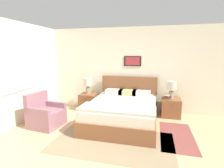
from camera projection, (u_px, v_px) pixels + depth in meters
ground_plane at (88, 164)px, 2.91m from camera, size 16.00×16.00×0.00m
wall_back at (122, 69)px, 5.55m from camera, size 7.07×0.09×2.60m
wall_left at (24, 73)px, 4.65m from camera, size 0.08×5.37×2.60m
area_rug_main at (113, 142)px, 3.61m from camera, size 2.46×1.43×0.01m
area_rug_bedside at (177, 136)px, 3.87m from camera, size 0.72×1.50×0.01m
bed at (123, 111)px, 4.57m from camera, size 1.72×2.17×1.10m
armchair at (45, 115)px, 4.37m from camera, size 0.77×0.78×0.85m
nightstand_near_window at (89, 102)px, 5.65m from camera, size 0.52×0.54×0.53m
nightstand_by_door at (171, 107)px, 5.05m from camera, size 0.52×0.54×0.53m
table_lamp_near_window at (88, 84)px, 5.53m from camera, size 0.27×0.27×0.50m
table_lamp_by_door at (172, 87)px, 4.92m from camera, size 0.27×0.27×0.50m
book_thick_bottom at (167, 98)px, 4.98m from camera, size 0.19×0.26×0.04m
book_hardcover_middle at (167, 97)px, 4.97m from camera, size 0.17×0.24×0.04m
book_novel_upper at (167, 96)px, 4.97m from camera, size 0.19×0.28×0.03m
book_slim_near_top at (167, 95)px, 4.96m from camera, size 0.18×0.26×0.04m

